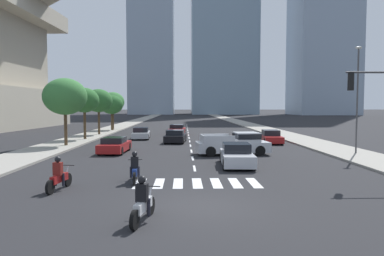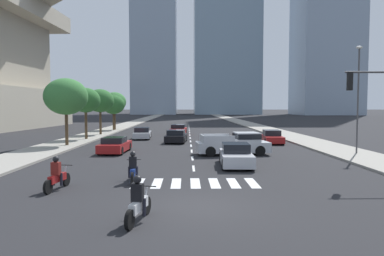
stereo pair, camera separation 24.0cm
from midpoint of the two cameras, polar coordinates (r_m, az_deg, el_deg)
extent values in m
plane|color=#232326|center=(13.08, 0.98, -12.57)|extent=(800.00, 800.00, 0.00)
cube|color=gray|center=(44.49, 14.93, -1.19)|extent=(4.00, 260.00, 0.15)
cube|color=gray|center=(44.21, -16.41, -1.24)|extent=(4.00, 260.00, 0.15)
cube|color=silver|center=(17.00, -8.82, -8.82)|extent=(0.45, 2.24, 0.01)
cube|color=silver|center=(16.91, -5.76, -8.87)|extent=(0.45, 2.24, 0.01)
cube|color=silver|center=(16.86, -2.67, -8.88)|extent=(0.45, 2.24, 0.01)
cube|color=silver|center=(16.87, 0.42, -8.88)|extent=(0.45, 2.24, 0.01)
cube|color=silver|center=(16.92, 3.51, -8.85)|extent=(0.45, 2.24, 0.01)
cube|color=silver|center=(17.02, 6.57, -8.79)|extent=(0.45, 2.24, 0.01)
cube|color=silver|center=(17.16, 9.58, -8.71)|extent=(0.45, 2.24, 0.01)
cube|color=silver|center=(20.79, 0.07, -6.52)|extent=(0.14, 2.00, 0.01)
cube|color=silver|center=(24.74, -0.17, -4.91)|extent=(0.14, 2.00, 0.01)
cube|color=silver|center=(28.70, -0.34, -3.74)|extent=(0.14, 2.00, 0.01)
cube|color=silver|center=(32.67, -0.47, -2.85)|extent=(0.14, 2.00, 0.01)
cube|color=silver|center=(36.65, -0.57, -2.16)|extent=(0.14, 2.00, 0.01)
cube|color=silver|center=(40.63, -0.65, -1.61)|extent=(0.14, 2.00, 0.01)
cube|color=silver|center=(44.61, -0.72, -1.15)|extent=(0.14, 2.00, 0.01)
cube|color=silver|center=(48.60, -0.77, -0.77)|extent=(0.14, 2.00, 0.01)
cube|color=silver|center=(52.59, -0.82, -0.44)|extent=(0.14, 2.00, 0.01)
cube|color=silver|center=(56.58, -0.86, -0.16)|extent=(0.14, 2.00, 0.01)
cube|color=silver|center=(60.57, -0.90, 0.08)|extent=(0.14, 2.00, 0.01)
cube|color=silver|center=(64.57, -0.93, 0.29)|extent=(0.14, 2.00, 0.01)
cube|color=silver|center=(68.56, -0.95, 0.48)|extent=(0.14, 2.00, 0.01)
cylinder|color=black|center=(12.20, -7.27, -12.32)|extent=(0.25, 0.61, 0.60)
cylinder|color=black|center=(10.82, -9.89, -14.42)|extent=(0.25, 0.61, 0.60)
cube|color=silver|center=(11.44, -8.51, -12.26)|extent=(0.48, 1.24, 0.32)
cylinder|color=#B2B2B7|center=(12.03, -7.43, -11.07)|extent=(0.13, 0.32, 0.67)
cylinder|color=black|center=(11.99, -7.37, -9.30)|extent=(0.69, 0.19, 0.04)
cube|color=black|center=(11.24, -8.70, -10.25)|extent=(0.40, 0.31, 0.55)
sphere|color=black|center=(11.15, -8.72, -8.23)|extent=(0.26, 0.26, 0.26)
cylinder|color=black|center=(11.51, -9.37, -12.42)|extent=(0.14, 0.14, 0.55)
cylinder|color=black|center=(11.40, -7.63, -12.57)|extent=(0.14, 0.14, 0.55)
cylinder|color=black|center=(17.17, -19.80, -7.85)|extent=(0.21, 0.61, 0.60)
cylinder|color=black|center=(15.84, -22.33, -8.86)|extent=(0.21, 0.61, 0.60)
cube|color=maroon|center=(16.46, -21.03, -7.59)|extent=(0.40, 1.25, 0.32)
cylinder|color=#B2B2B7|center=(17.03, -19.97, -6.92)|extent=(0.11, 0.32, 0.67)
cylinder|color=black|center=(17.01, -19.92, -5.67)|extent=(0.70, 0.14, 0.04)
cube|color=maroon|center=(16.30, -21.23, -6.15)|extent=(0.39, 0.29, 0.55)
sphere|color=black|center=(16.24, -21.26, -4.74)|extent=(0.26, 0.26, 0.26)
cylinder|color=black|center=(16.56, -21.58, -7.71)|extent=(0.14, 0.14, 0.55)
cylinder|color=black|center=(16.39, -20.46, -7.80)|extent=(0.14, 0.14, 0.55)
cylinder|color=black|center=(18.08, -9.49, -7.13)|extent=(0.18, 0.61, 0.60)
cylinder|color=black|center=(16.60, -9.72, -8.08)|extent=(0.18, 0.61, 0.60)
cube|color=navy|center=(17.30, -9.61, -6.87)|extent=(0.34, 1.22, 0.32)
cylinder|color=#B2B2B7|center=(17.93, -9.51, -6.24)|extent=(0.09, 0.32, 0.67)
cylinder|color=black|center=(17.92, -9.52, -5.05)|extent=(0.70, 0.10, 0.04)
cube|color=black|center=(17.13, -9.64, -5.50)|extent=(0.38, 0.27, 0.55)
sphere|color=black|center=(17.07, -9.65, -4.16)|extent=(0.26, 0.26, 0.26)
cylinder|color=black|center=(17.31, -10.21, -7.03)|extent=(0.13, 0.13, 0.55)
cylinder|color=black|center=(17.30, -9.01, -7.03)|extent=(0.13, 0.13, 0.55)
cube|color=#B7BABF|center=(26.67, 6.29, -3.03)|extent=(5.57, 2.58, 0.75)
cube|color=#B7BABF|center=(26.87, 8.54, -1.45)|extent=(1.91, 2.04, 0.70)
cube|color=black|center=(26.87, 8.54, -1.27)|extent=(1.93, 2.08, 0.39)
cube|color=#B7BABF|center=(27.30, 3.40, -1.49)|extent=(2.26, 0.32, 0.55)
cube|color=#B7BABF|center=(25.40, 4.22, -1.87)|extent=(2.26, 0.32, 0.55)
cube|color=#B7BABF|center=(26.16, 1.36, -1.71)|extent=(0.28, 1.94, 0.55)
cylinder|color=black|center=(28.05, 9.49, -3.18)|extent=(0.78, 0.34, 0.76)
cylinder|color=black|center=(26.32, 10.64, -3.63)|extent=(0.78, 0.34, 0.76)
cylinder|color=black|center=(27.22, 2.07, -3.34)|extent=(0.78, 0.34, 0.76)
cylinder|color=black|center=(25.44, 2.75, -3.82)|extent=(0.78, 0.34, 0.76)
cube|color=maroon|center=(45.24, -2.58, -0.46)|extent=(2.20, 4.75, 0.68)
cube|color=black|center=(44.97, -2.61, 0.26)|extent=(1.79, 2.20, 0.49)
cylinder|color=black|center=(46.90, -3.41, -0.54)|extent=(0.27, 0.65, 0.64)
cylinder|color=black|center=(46.74, -1.37, -0.55)|extent=(0.27, 0.65, 0.64)
cylinder|color=black|center=(43.79, -3.87, -0.83)|extent=(0.27, 0.65, 0.64)
cylinder|color=black|center=(43.62, -1.68, -0.84)|extent=(0.27, 0.65, 0.64)
cube|color=maroon|center=(35.59, 12.45, -1.68)|extent=(2.03, 4.31, 0.59)
cube|color=black|center=(35.75, 12.40, -0.74)|extent=(1.66, 1.99, 0.55)
cylinder|color=black|center=(34.35, 14.14, -2.12)|extent=(0.26, 0.65, 0.64)
cylinder|color=black|center=(34.07, 11.56, -2.13)|extent=(0.26, 0.65, 0.64)
cylinder|color=black|center=(37.14, 13.26, -1.69)|extent=(0.26, 0.65, 0.64)
cylinder|color=black|center=(36.88, 10.87, -1.69)|extent=(0.26, 0.65, 0.64)
cube|color=black|center=(35.49, -2.87, -1.59)|extent=(2.25, 4.40, 0.62)
cube|color=black|center=(35.23, -2.91, -0.72)|extent=(1.82, 2.05, 0.50)
cylinder|color=black|center=(37.03, -3.94, -1.62)|extent=(0.27, 0.66, 0.64)
cylinder|color=black|center=(36.85, -1.29, -1.64)|extent=(0.27, 0.66, 0.64)
cylinder|color=black|center=(34.18, -4.57, -2.05)|extent=(0.27, 0.66, 0.64)
cylinder|color=black|center=(33.98, -1.71, -2.07)|extent=(0.27, 0.66, 0.64)
cube|color=#B7BABF|center=(21.74, 6.90, -4.79)|extent=(2.01, 4.37, 0.67)
cube|color=black|center=(21.87, 6.86, -3.14)|extent=(1.68, 2.00, 0.53)
cylinder|color=black|center=(20.43, 9.60, -5.84)|extent=(0.25, 0.65, 0.64)
cylinder|color=black|center=(20.26, 4.99, -5.89)|extent=(0.25, 0.65, 0.64)
cylinder|color=black|center=(23.29, 8.55, -4.68)|extent=(0.25, 0.65, 0.64)
cylinder|color=black|center=(23.14, 4.52, -4.71)|extent=(0.25, 0.65, 0.64)
cube|color=maroon|center=(28.34, -12.59, -2.96)|extent=(2.00, 4.37, 0.62)
cube|color=black|center=(28.08, -12.71, -1.92)|extent=(1.68, 2.00, 0.45)
cylinder|color=black|center=(29.96, -13.44, -2.92)|extent=(0.25, 0.65, 0.64)
cylinder|color=black|center=(29.59, -10.37, -2.96)|extent=(0.25, 0.65, 0.64)
cylinder|color=black|center=(27.17, -15.00, -3.59)|extent=(0.25, 0.65, 0.64)
cylinder|color=black|center=(26.76, -11.62, -3.65)|extent=(0.25, 0.65, 0.64)
cube|color=#B7BABF|center=(40.01, -8.38, -1.06)|extent=(2.03, 4.52, 0.61)
cube|color=black|center=(39.75, -8.41, -0.28)|extent=(1.69, 2.08, 0.51)
cylinder|color=black|center=(41.59, -9.35, -1.10)|extent=(0.25, 0.65, 0.64)
cylinder|color=black|center=(41.48, -7.11, -1.09)|extent=(0.25, 0.65, 0.64)
cylinder|color=black|center=(38.59, -9.73, -1.45)|extent=(0.25, 0.65, 0.64)
cylinder|color=black|center=(38.47, -7.32, -1.45)|extent=(0.25, 0.65, 0.64)
cylinder|color=#333335|center=(20.06, 28.06, 7.93)|extent=(3.65, 0.10, 0.10)
cube|color=black|center=(19.31, 23.92, 6.89)|extent=(0.20, 0.28, 0.90)
sphere|color=red|center=(19.33, 23.94, 7.77)|extent=(0.18, 0.18, 0.18)
sphere|color=orange|center=(19.31, 23.92, 6.89)|extent=(0.18, 0.18, 0.18)
sphere|color=green|center=(19.29, 23.90, 6.00)|extent=(0.18, 0.18, 0.18)
cylinder|color=#3F3F42|center=(28.97, 24.89, 3.92)|extent=(0.12, 0.12, 7.69)
ellipsoid|color=beige|center=(29.29, 25.10, 11.66)|extent=(0.50, 0.24, 0.20)
cylinder|color=#4C3823|center=(33.56, -19.90, -0.23)|extent=(0.28, 0.28, 2.82)
ellipsoid|color=#387538|center=(33.51, -20.00, 4.80)|extent=(3.84, 3.84, 3.26)
cylinder|color=#4C3823|center=(39.41, -17.07, 0.41)|extent=(0.28, 0.28, 2.90)
ellipsoid|color=#2D662D|center=(39.37, -17.14, 4.32)|extent=(3.09, 3.09, 2.62)
cylinder|color=#4C3823|center=(45.54, -14.92, 0.80)|extent=(0.28, 0.28, 2.83)
ellipsoid|color=#2D662D|center=(45.50, -14.98, 4.28)|extent=(3.38, 3.38, 2.88)
cylinder|color=#4C3823|center=(53.30, -12.92, 0.99)|extent=(0.28, 0.28, 2.43)
ellipsoid|color=#2D662D|center=(53.25, -12.96, 3.74)|extent=(3.35, 3.35, 2.85)
cylinder|color=#4C3823|center=(54.11, -12.75, 1.20)|extent=(0.28, 0.28, 2.76)
ellipsoid|color=#387538|center=(54.07, -12.79, 4.12)|extent=(3.44, 3.44, 2.92)
cube|color=#7A93A8|center=(176.02, 5.01, 19.16)|extent=(29.84, 26.66, 102.33)
camera|label=1|loc=(0.12, -90.26, -0.02)|focal=33.06mm
camera|label=2|loc=(0.12, 89.74, 0.02)|focal=33.06mm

